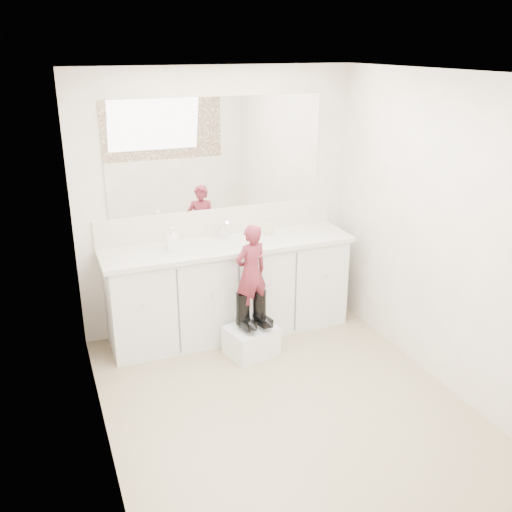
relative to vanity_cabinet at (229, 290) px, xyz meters
name	(u,v)px	position (x,y,z in m)	size (l,w,h in m)	color
floor	(282,401)	(0.00, -1.23, -0.42)	(3.00, 3.00, 0.00)	#8F7B5D
ceiling	(289,73)	(0.00, -1.23, 1.97)	(3.00, 3.00, 0.00)	white
wall_back	(218,202)	(0.00, 0.27, 0.77)	(2.60, 2.60, 0.00)	beige
wall_front	(418,359)	(0.00, -2.73, 0.77)	(2.60, 2.60, 0.00)	beige
wall_left	(92,281)	(-1.30, -1.23, 0.78)	(3.00, 3.00, 0.00)	beige
wall_right	(439,233)	(1.30, -1.23, 0.78)	(3.00, 3.00, 0.00)	beige
vanity_cabinet	(229,290)	(0.00, 0.00, 0.00)	(2.20, 0.55, 0.85)	silver
countertop	(229,245)	(0.00, -0.01, 0.45)	(2.28, 0.58, 0.04)	beige
backsplash	(219,221)	(0.00, 0.26, 0.59)	(2.28, 0.03, 0.25)	beige
mirror	(217,154)	(0.00, 0.26, 1.22)	(2.00, 0.02, 1.00)	white
dot_panel	(427,268)	(0.00, -2.71, 1.22)	(2.00, 0.01, 1.20)	#472819
faucet	(223,232)	(0.00, 0.15, 0.52)	(0.08, 0.08, 0.10)	silver
cup	(268,229)	(0.42, 0.08, 0.52)	(0.11, 0.11, 0.10)	beige
soap_bottle	(173,239)	(-0.51, -0.01, 0.57)	(0.09, 0.09, 0.21)	white
step_stool	(251,341)	(0.04, -0.48, -0.30)	(0.41, 0.34, 0.26)	white
boot_left	(243,311)	(-0.04, -0.48, 0.00)	(0.12, 0.23, 0.34)	black
boot_right	(259,309)	(0.11, -0.48, 0.00)	(0.12, 0.23, 0.34)	black
toddler	(251,272)	(0.04, -0.48, 0.35)	(0.30, 0.20, 0.83)	#A93448
toothbrush	(259,257)	(0.11, -0.49, 0.48)	(0.01, 0.01, 0.14)	#E25786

